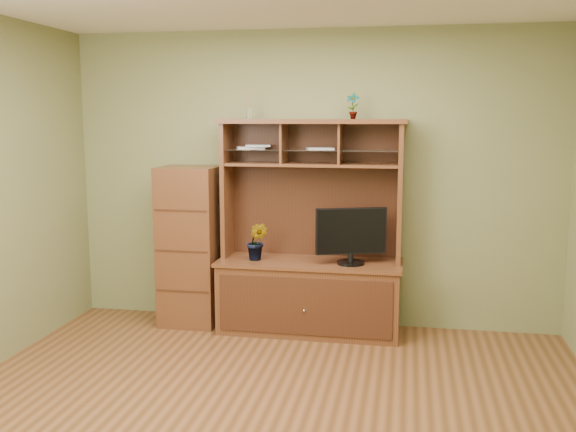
# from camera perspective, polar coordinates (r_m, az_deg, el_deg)

# --- Properties ---
(room) EXTENTS (4.54, 4.04, 2.74)m
(room) POSITION_cam_1_polar(r_m,az_deg,el_deg) (3.96, -2.20, 0.53)
(room) COLOR #543218
(room) RESTS_ON ground
(media_hutch) EXTENTS (1.66, 0.61, 1.90)m
(media_hutch) POSITION_cam_1_polar(r_m,az_deg,el_deg) (5.78, 1.95, -5.19)
(media_hutch) COLOR #4B2715
(media_hutch) RESTS_ON room
(monitor) EXTENTS (0.60, 0.25, 0.49)m
(monitor) POSITION_cam_1_polar(r_m,az_deg,el_deg) (5.57, 5.63, -1.66)
(monitor) COLOR black
(monitor) RESTS_ON media_hutch
(orchid_plant) EXTENTS (0.20, 0.16, 0.34)m
(orchid_plant) POSITION_cam_1_polar(r_m,az_deg,el_deg) (5.72, -2.77, -2.27)
(orchid_plant) COLOR #31571D
(orchid_plant) RESTS_ON media_hutch
(top_plant) EXTENTS (0.13, 0.10, 0.22)m
(top_plant) POSITION_cam_1_polar(r_m,az_deg,el_deg) (5.64, 5.77, 9.70)
(top_plant) COLOR #316021
(top_plant) RESTS_ON media_hutch
(reed_diffuser) EXTENTS (0.05, 0.05, 0.26)m
(reed_diffuser) POSITION_cam_1_polar(r_m,az_deg,el_deg) (5.80, -3.48, 9.59)
(reed_diffuser) COLOR silver
(reed_diffuser) RESTS_ON media_hutch
(magazines) EXTENTS (0.91, 0.25, 0.04)m
(magazines) POSITION_cam_1_polar(r_m,az_deg,el_deg) (5.75, -1.15, 6.12)
(magazines) COLOR #A7A7AB
(magazines) RESTS_ON media_hutch
(side_cabinet) EXTENTS (0.52, 0.48, 1.47)m
(side_cabinet) POSITION_cam_1_polar(r_m,az_deg,el_deg) (6.02, -8.68, -2.65)
(side_cabinet) COLOR #4B2715
(side_cabinet) RESTS_ON room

